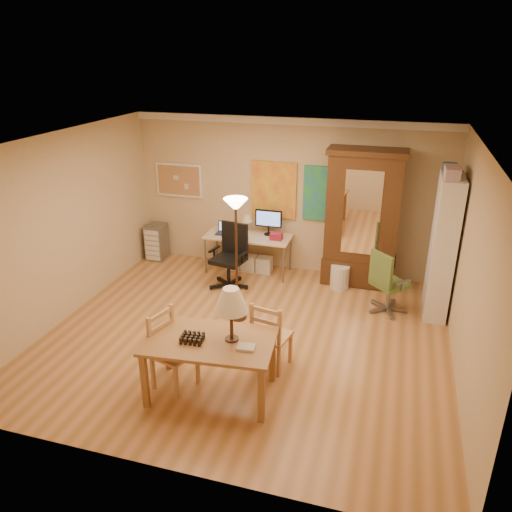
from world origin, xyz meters
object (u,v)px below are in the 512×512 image
(computer_desk, at_px, (250,249))
(bookshelf, at_px, (442,247))
(office_chair_black, at_px, (230,271))
(office_chair_green, at_px, (387,296))
(dining_table, at_px, (217,329))
(armoire, at_px, (362,227))

(computer_desk, bearing_deg, bookshelf, -11.60)
(office_chair_black, distance_m, office_chair_green, 2.58)
(dining_table, bearing_deg, office_chair_green, 55.41)
(dining_table, height_order, armoire, armoire)
(dining_table, relative_size, office_chair_black, 1.41)
(office_chair_black, relative_size, office_chair_green, 1.09)
(armoire, distance_m, bookshelf, 1.43)
(dining_table, relative_size, computer_desk, 1.01)
(armoire, height_order, bookshelf, armoire)
(computer_desk, height_order, office_chair_black, computer_desk)
(dining_table, bearing_deg, armoire, 70.43)
(dining_table, distance_m, office_chair_black, 2.89)
(office_chair_green, bearing_deg, armoire, 118.87)
(armoire, bearing_deg, dining_table, -109.57)
(office_chair_green, bearing_deg, office_chair_black, 176.69)
(dining_table, xyz_separation_m, office_chair_green, (1.77, 2.56, -0.60))
(office_chair_black, height_order, bookshelf, bookshelf)
(bookshelf, bearing_deg, office_chair_black, -178.82)
(dining_table, bearing_deg, bookshelf, 48.32)
(office_chair_green, height_order, bookshelf, bookshelf)
(computer_desk, bearing_deg, armoire, 2.52)
(computer_desk, distance_m, office_chair_green, 2.58)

